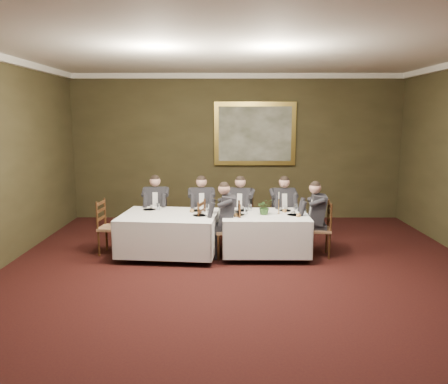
{
  "coord_description": "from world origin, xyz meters",
  "views": [
    {
      "loc": [
        -0.29,
        -5.66,
        2.48
      ],
      "look_at": [
        -0.31,
        2.08,
        1.15
      ],
      "focal_mm": 35.0,
      "sensor_mm": 36.0,
      "label": 1
    }
  ],
  "objects_px": {
    "chair_sec_backright": "(202,228)",
    "centerpiece": "(265,206)",
    "table_second": "(169,231)",
    "diner_main_backright": "(283,218)",
    "chair_main_endleft": "(211,240)",
    "diner_sec_backleft": "(156,216)",
    "chair_main_endright": "(319,240)",
    "diner_sec_backright": "(202,217)",
    "chair_main_backright": "(282,229)",
    "chair_sec_backleft": "(157,227)",
    "diner_main_endright": "(318,228)",
    "chair_main_backleft": "(241,229)",
    "chair_sec_endleft": "(112,238)",
    "table_main": "(265,231)",
    "diner_sec_endright": "(229,229)",
    "candlestick": "(279,206)",
    "painting": "(255,134)",
    "diner_main_backleft": "(241,218)",
    "chair_sec_endright": "(229,242)"
  },
  "relations": [
    {
      "from": "chair_sec_backright",
      "to": "centerpiece",
      "type": "distance_m",
      "value": 1.58
    },
    {
      "from": "table_second",
      "to": "diner_main_backright",
      "type": "xyz_separation_m",
      "value": [
        2.14,
        0.77,
        0.06
      ]
    },
    {
      "from": "chair_main_endleft",
      "to": "diner_sec_backleft",
      "type": "distance_m",
      "value": 1.46
    },
    {
      "from": "chair_main_endright",
      "to": "diner_sec_backright",
      "type": "height_order",
      "value": "diner_sec_backright"
    },
    {
      "from": "chair_main_backright",
      "to": "chair_sec_backleft",
      "type": "relative_size",
      "value": 1.0
    },
    {
      "from": "chair_main_backright",
      "to": "diner_main_backright",
      "type": "relative_size",
      "value": 0.74
    },
    {
      "from": "diner_main_endright",
      "to": "diner_sec_backright",
      "type": "bearing_deg",
      "value": 74.68
    },
    {
      "from": "chair_main_endleft",
      "to": "centerpiece",
      "type": "distance_m",
      "value": 1.15
    },
    {
      "from": "chair_main_backleft",
      "to": "chair_sec_endleft",
      "type": "xyz_separation_m",
      "value": [
        -2.4,
        -0.69,
        0.0
      ]
    },
    {
      "from": "chair_sec_backright",
      "to": "chair_main_backright",
      "type": "bearing_deg",
      "value": 173.75
    },
    {
      "from": "table_second",
      "to": "centerpiece",
      "type": "height_order",
      "value": "centerpiece"
    },
    {
      "from": "table_second",
      "to": "diner_sec_backright",
      "type": "bearing_deg",
      "value": 56.69
    },
    {
      "from": "table_main",
      "to": "chair_main_backleft",
      "type": "bearing_deg",
      "value": 117.01
    },
    {
      "from": "diner_sec_endright",
      "to": "centerpiece",
      "type": "xyz_separation_m",
      "value": [
        0.64,
        0.08,
        0.4
      ]
    },
    {
      "from": "chair_main_endleft",
      "to": "diner_sec_endright",
      "type": "bearing_deg",
      "value": 85.31
    },
    {
      "from": "chair_main_backright",
      "to": "chair_sec_backleft",
      "type": "xyz_separation_m",
      "value": [
        -2.52,
        0.14,
        0.0
      ]
    },
    {
      "from": "diner_sec_backleft",
      "to": "table_main",
      "type": "bearing_deg",
      "value": 153.01
    },
    {
      "from": "table_second",
      "to": "chair_sec_backleft",
      "type": "relative_size",
      "value": 1.83
    },
    {
      "from": "diner_sec_endright",
      "to": "chair_sec_endleft",
      "type": "bearing_deg",
      "value": 84.41
    },
    {
      "from": "chair_sec_backleft",
      "to": "centerpiece",
      "type": "height_order",
      "value": "centerpiece"
    },
    {
      "from": "centerpiece",
      "to": "candlestick",
      "type": "height_order",
      "value": "candlestick"
    },
    {
      "from": "chair_main_endleft",
      "to": "diner_sec_endright",
      "type": "height_order",
      "value": "diner_sec_endright"
    },
    {
      "from": "diner_main_endright",
      "to": "painting",
      "type": "relative_size",
      "value": 0.69
    },
    {
      "from": "chair_sec_backright",
      "to": "table_main",
      "type": "bearing_deg",
      "value": 140.41
    },
    {
      "from": "table_main",
      "to": "painting",
      "type": "xyz_separation_m",
      "value": [
        -0.0,
        2.96,
        1.64
      ]
    },
    {
      "from": "table_second",
      "to": "candlestick",
      "type": "distance_m",
      "value": 2.02
    },
    {
      "from": "diner_main_backleft",
      "to": "chair_sec_backleft",
      "type": "distance_m",
      "value": 1.72
    },
    {
      "from": "chair_main_backright",
      "to": "chair_sec_endright",
      "type": "distance_m",
      "value": 1.38
    },
    {
      "from": "centerpiece",
      "to": "diner_main_backleft",
      "type": "bearing_deg",
      "value": 116.12
    },
    {
      "from": "diner_main_backleft",
      "to": "painting",
      "type": "bearing_deg",
      "value": -86.07
    },
    {
      "from": "chair_sec_backleft",
      "to": "chair_sec_backright",
      "type": "relative_size",
      "value": 1.0
    },
    {
      "from": "diner_main_backright",
      "to": "chair_sec_backright",
      "type": "distance_m",
      "value": 1.62
    },
    {
      "from": "table_main",
      "to": "chair_main_endleft",
      "type": "relative_size",
      "value": 1.55
    },
    {
      "from": "diner_sec_backleft",
      "to": "chair_sec_backleft",
      "type": "bearing_deg",
      "value": -90.0
    },
    {
      "from": "chair_sec_endleft",
      "to": "diner_sec_endright",
      "type": "bearing_deg",
      "value": 90.38
    },
    {
      "from": "diner_main_backleft",
      "to": "diner_sec_backleft",
      "type": "height_order",
      "value": "same"
    },
    {
      "from": "chair_main_backleft",
      "to": "table_main",
      "type": "bearing_deg",
      "value": 131.48
    },
    {
      "from": "diner_main_backright",
      "to": "chair_main_endright",
      "type": "bearing_deg",
      "value": 120.78
    },
    {
      "from": "chair_main_backleft",
      "to": "diner_main_endright",
      "type": "relative_size",
      "value": 0.74
    },
    {
      "from": "chair_main_backleft",
      "to": "diner_main_backleft",
      "type": "relative_size",
      "value": 0.74
    },
    {
      "from": "candlestick",
      "to": "chair_main_backleft",
      "type": "bearing_deg",
      "value": 130.07
    },
    {
      "from": "chair_sec_backleft",
      "to": "diner_sec_backleft",
      "type": "xyz_separation_m",
      "value": [
        0.0,
        -0.01,
        0.23
      ]
    },
    {
      "from": "table_main",
      "to": "diner_sec_backright",
      "type": "bearing_deg",
      "value": 145.25
    },
    {
      "from": "diner_main_endright",
      "to": "diner_sec_backleft",
      "type": "distance_m",
      "value": 3.2
    },
    {
      "from": "diner_main_endright",
      "to": "centerpiece",
      "type": "bearing_deg",
      "value": 96.61
    },
    {
      "from": "diner_sec_backleft",
      "to": "diner_sec_backright",
      "type": "xyz_separation_m",
      "value": [
        0.92,
        -0.09,
        0.0
      ]
    },
    {
      "from": "table_second",
      "to": "centerpiece",
      "type": "distance_m",
      "value": 1.77
    },
    {
      "from": "chair_main_endleft",
      "to": "painting",
      "type": "distance_m",
      "value": 3.59
    },
    {
      "from": "diner_sec_backright",
      "to": "chair_main_endright",
      "type": "bearing_deg",
      "value": 154.45
    },
    {
      "from": "table_second",
      "to": "diner_main_backright",
      "type": "relative_size",
      "value": 1.36
    }
  ]
}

